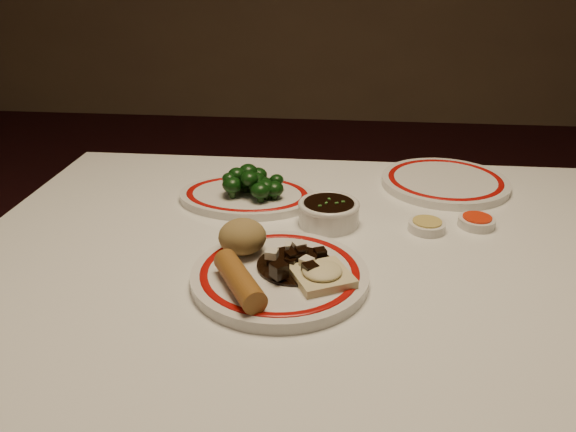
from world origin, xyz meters
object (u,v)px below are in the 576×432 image
Objects in this scene: stirfry_heap at (296,261)px; dining_table at (327,303)px; broccoli_pile at (252,181)px; fried_wonton at (322,274)px; soy_bowl at (329,214)px; main_plate at (280,275)px; rice_mound at (242,237)px; broccoli_plate at (247,196)px; spring_roll at (239,280)px.

dining_table is at bearing 58.14° from stirfry_heap.
fried_wonton is at bearing -64.31° from broccoli_pile.
dining_table is at bearing 86.42° from fried_wonton.
soy_bowl is (0.04, 0.19, -0.01)m from stirfry_heap.
main_plate is 2.63× the size of soy_bowl.
main_plate is 0.09m from rice_mound.
broccoli_pile is at bearing 111.63° from stirfry_heap.
fried_wonton is at bearing -40.26° from stirfry_heap.
broccoli_pile is at bearing 149.44° from soy_bowl.
fried_wonton is at bearing -29.39° from rice_mound.
stirfry_heap reaches higher than main_plate.
rice_mound is at bearing -81.92° from broccoli_plate.
soy_bowl is (0.13, 0.15, -0.02)m from rice_mound.
spring_roll reaches higher than soy_bowl.
main_plate is 0.30m from broccoli_pile.
soy_bowl is at bearing 49.37° from rice_mound.
main_plate is 2.24× the size of spring_roll.
spring_roll is (-0.12, -0.15, 0.13)m from dining_table.
dining_table is 10.37× the size of stirfry_heap.
rice_mound is 0.64× the size of stirfry_heap.
broccoli_pile is at bearing 115.69° from fried_wonton.
broccoli_pile reaches higher than fried_wonton.
rice_mound is (-0.13, -0.04, 0.14)m from dining_table.
spring_roll is at bearing -134.98° from stirfry_heap.
main_plate is at bearing 20.35° from spring_roll.
broccoli_pile is (-0.02, 0.24, -0.00)m from rice_mound.
stirfry_heap is at bearing -102.47° from soy_bowl.
stirfry_heap is (0.02, 0.01, 0.02)m from main_plate.
rice_mound is 0.11m from spring_roll.
stirfry_heap is (0.09, -0.04, -0.02)m from rice_mound.
main_plate is 1.02× the size of broccoli_plate.
rice_mound reaches higher than dining_table.
soy_bowl is at bearing 77.53° from stirfry_heap.
broccoli_pile reaches higher than main_plate.
dining_table is 0.28m from broccoli_plate.
fried_wonton is 0.89× the size of stirfry_heap.
broccoli_pile is at bearing -0.67° from broccoli_plate.
spring_roll is 1.17× the size of soy_bowl.
dining_table is 0.15m from main_plate.
stirfry_heap is at bearing -68.37° from broccoli_pile.
stirfry_heap is 0.30m from broccoli_plate.
broccoli_plate reaches higher than dining_table.
stirfry_heap is 0.42× the size of broccoli_plate.
spring_roll is (-0.05, -0.06, 0.02)m from main_plate.
stirfry_heap is (-0.05, -0.07, 0.12)m from dining_table.
dining_table is 0.23m from spring_roll.
broccoli_plate is at bearing 113.59° from stirfry_heap.
stirfry_heap is 0.97× the size of broccoli_pile.
broccoli_pile reaches higher than dining_table.
spring_roll reaches higher than broccoli_plate.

